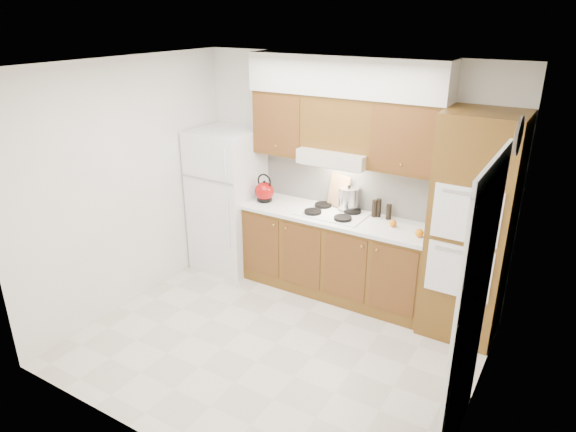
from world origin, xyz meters
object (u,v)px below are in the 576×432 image
Objects in this scene: fridge at (228,200)px; oven_cabinet at (471,229)px; kettle at (264,191)px; stock_pot at (349,198)px.

oven_cabinet is (2.85, 0.03, 0.24)m from fridge.
fridge is 0.56m from kettle.
oven_cabinet is 1.37m from stock_pot.
fridge is 2.86m from oven_cabinet.
kettle is at bearing -166.83° from stock_pot.
fridge reaches higher than stock_pot.
stock_pot is (-1.36, 0.21, -0.01)m from oven_cabinet.
fridge is at bearing -179.30° from oven_cabinet.
stock_pot is at bearing -10.37° from kettle.
oven_cabinet is at bearing -8.60° from stock_pot.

